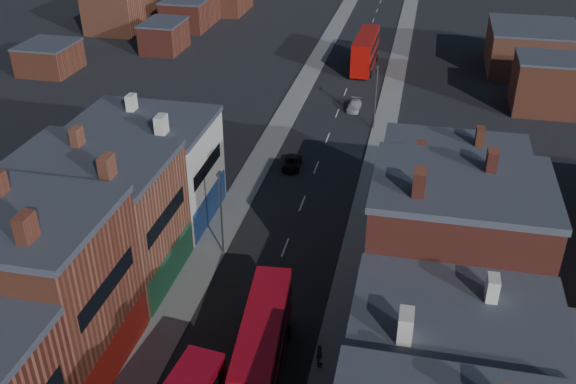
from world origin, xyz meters
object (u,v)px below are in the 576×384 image
at_px(bus_2, 365,50).
at_px(car_3, 354,106).
at_px(bus_1, 263,344).
at_px(car_2, 292,163).
at_px(ped_3, 319,355).

bearing_deg(bus_2, car_3, -86.90).
distance_m(bus_1, car_3, 49.02).
relative_size(bus_1, car_2, 2.88).
xyz_separation_m(car_2, ped_3, (8.18, -29.33, 0.52)).
relative_size(bus_2, car_3, 3.13).
relative_size(bus_2, car_2, 3.09).
distance_m(car_2, ped_3, 30.45).
bearing_deg(ped_3, car_3, 6.09).
relative_size(bus_2, ped_3, 6.50).
bearing_deg(bus_2, car_2, -95.31).
xyz_separation_m(bus_2, car_3, (0.52, -17.25, -2.31)).
relative_size(car_3, ped_3, 2.08).
relative_size(car_2, car_3, 1.01).
height_order(bus_1, bus_2, bus_2).
bearing_deg(ped_3, bus_1, 112.76).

